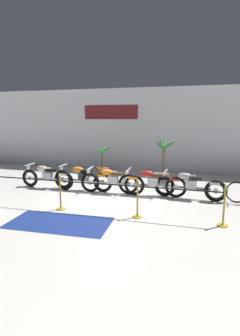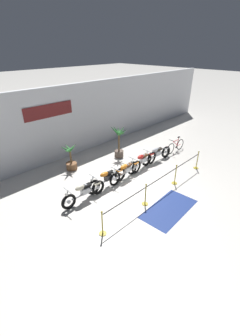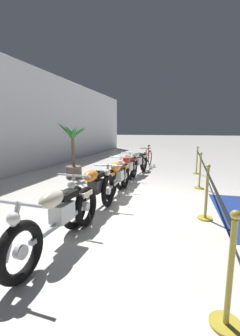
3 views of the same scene
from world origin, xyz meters
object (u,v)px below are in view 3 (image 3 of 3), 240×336
Objects in this scene: motorcycle_cream_0 at (60,217)px; potted_palm_left_of_row at (73,152)px; stanchion_mid_left at (206,201)px; motorcycle_red_3 at (128,168)px; stanchion_far_left at (208,186)px; bicycle at (147,158)px; stanchion_far_right at (197,165)px; motorcycle_orange_1 at (95,190)px; stanchion_mid_right at (200,176)px; motorcycle_silver_4 at (137,163)px; motorcycle_orange_2 at (118,178)px.

potted_palm_left_of_row reaches higher than motorcycle_cream_0.
motorcycle_red_3 is at bearing 41.89° from stanchion_mid_left.
stanchion_far_left is 6.75× the size of stanchion_mid_left.
motorcycle_red_3 is 1.21× the size of potted_palm_left_of_row.
stanchion_far_right reaches higher than bicycle.
stanchion_mid_right reaches higher than motorcycle_orange_1.
motorcycle_red_3 is 2.29× the size of stanchion_mid_left.
stanchion_mid_left is 1.00× the size of stanchion_far_right.
bicycle reaches higher than motorcycle_cream_0.
motorcycle_cream_0 is 0.94× the size of motorcycle_orange_1.
motorcycle_silver_4 is at bearing 178.98° from bicycle.
motorcycle_red_3 is at bearing 39.60° from stanchion_far_left.
stanchion_far_right reaches higher than motorcycle_silver_4.
bicycle is 0.87× the size of potted_palm_left_of_row.
stanchion_far_left is at bearing -123.80° from potted_palm_left_of_row.
stanchion_mid_left is at bearing -150.05° from motorcycle_silver_4.
stanchion_mid_right is at bearing 0.00° from stanchion_mid_left.
motorcycle_cream_0 is at bearing 179.21° from motorcycle_orange_2.
motorcycle_orange_1 is 0.99× the size of motorcycle_red_3.
bicycle is at bearing 61.44° from stanchion_far_right.
potted_palm_left_of_row reaches higher than motorcycle_orange_1.
bicycle is at bearing -1.02° from motorcycle_silver_4.
motorcycle_orange_2 is at bearing 124.13° from stanchion_mid_right.
bicycle is (3.31, -0.06, -0.10)m from motorcycle_red_3.
bicycle is (4.74, 0.04, -0.09)m from motorcycle_orange_2.
stanchion_far_right is (6.27, -2.08, -0.10)m from motorcycle_cream_0.
stanchion_far_left is (-5.90, -2.08, 0.31)m from bicycle.
stanchion_mid_right is at bearing -27.18° from motorcycle_cream_0.
potted_palm_left_of_row is 4.92m from stanchion_mid_left.
stanchion_mid_right reaches higher than bicycle.
stanchion_far_left and stanchion_far_right have the same top height.
motorcycle_silver_4 is 2.28× the size of stanchion_far_right.
motorcycle_red_3 is 3.31m from bicycle.
stanchion_mid_right reaches higher than motorcycle_red_3.
motorcycle_orange_2 is 0.99× the size of motorcycle_silver_4.
stanchion_far_right reaches higher than motorcycle_cream_0.
motorcycle_orange_1 is at bearing 174.49° from motorcycle_orange_2.
motorcycle_orange_1 reaches higher than motorcycle_silver_4.
motorcycle_orange_2 is 1.20× the size of potted_palm_left_of_row.
stanchion_far_right is at bearing -118.56° from bicycle.
stanchion_mid_left is at bearing -115.18° from motorcycle_orange_2.
motorcycle_orange_1 is 2.28× the size of stanchion_mid_right.
motorcycle_orange_2 is (1.20, -0.12, 0.00)m from motorcycle_orange_1.
stanchion_far_left reaches higher than motorcycle_silver_4.
stanchion_mid_right reaches higher than motorcycle_silver_4.
potted_palm_left_of_row reaches higher than motorcycle_orange_2.
stanchion_mid_left is at bearing 180.00° from stanchion_mid_right.
stanchion_far_right is at bearing -24.16° from motorcycle_orange_1.
stanchion_far_left reaches higher than motorcycle_orange_2.
stanchion_mid_left is at bearing -83.60° from motorcycle_orange_1.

